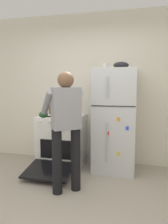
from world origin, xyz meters
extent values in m
plane|color=#9E9384|center=(0.00, 0.00, 0.00)|extent=(8.00, 8.00, 0.00)
cube|color=silver|center=(0.00, 1.95, 1.35)|extent=(6.00, 0.10, 2.70)
cube|color=silver|center=(0.42, 1.57, 0.84)|extent=(0.68, 0.68, 1.69)
cube|color=black|center=(0.42, 1.23, 1.11)|extent=(0.67, 0.01, 0.01)
cylinder|color=#B7B7BC|center=(0.33, 1.20, 0.56)|extent=(0.02, 0.02, 0.61)
cylinder|color=#B7B7BC|center=(0.33, 1.20, 1.40)|extent=(0.02, 0.02, 0.32)
cube|color=yellow|center=(0.51, 1.22, 0.39)|extent=(0.04, 0.01, 0.06)
cube|color=red|center=(0.34, 1.22, 0.69)|extent=(0.04, 0.01, 0.06)
cube|color=orange|center=(0.50, 1.22, 0.92)|extent=(0.04, 0.01, 0.06)
cube|color=blue|center=(0.64, 1.22, 0.79)|extent=(0.04, 0.01, 0.06)
cube|color=white|center=(-0.52, 1.57, 0.44)|extent=(0.76, 0.64, 0.89)
cube|color=black|center=(-0.52, 1.25, 0.37)|extent=(0.53, 0.01, 0.32)
cylinder|color=black|center=(-0.70, 1.43, 0.89)|extent=(0.17, 0.17, 0.01)
cylinder|color=black|center=(-0.34, 1.43, 0.89)|extent=(0.17, 0.17, 0.01)
cylinder|color=black|center=(-0.70, 1.71, 0.89)|extent=(0.17, 0.17, 0.01)
cylinder|color=black|center=(-0.34, 1.71, 0.89)|extent=(0.17, 0.17, 0.01)
cylinder|color=silver|center=(-0.78, 1.23, 0.83)|extent=(0.04, 0.03, 0.04)
cylinder|color=silver|center=(-0.61, 1.23, 0.83)|extent=(0.04, 0.03, 0.04)
cylinder|color=silver|center=(-0.43, 1.23, 0.83)|extent=(0.04, 0.03, 0.04)
cylinder|color=silver|center=(-0.26, 1.23, 0.83)|extent=(0.04, 0.03, 0.04)
cube|color=black|center=(-0.52, 0.97, 0.12)|extent=(0.72, 0.56, 0.12)
cylinder|color=black|center=(-0.22, 0.55, 0.43)|extent=(0.13, 0.13, 0.86)
cylinder|color=black|center=(-0.01, 0.71, 0.43)|extent=(0.13, 0.13, 0.86)
cube|color=gray|center=(-0.12, 0.63, 1.13)|extent=(0.41, 0.38, 0.54)
sphere|color=brown|center=(-0.12, 0.63, 1.49)|extent=(0.21, 0.21, 0.21)
sphere|color=black|center=(-0.12, 0.63, 1.46)|extent=(0.15, 0.15, 0.15)
cylinder|color=gray|center=(-0.41, 0.69, 1.18)|extent=(0.37, 0.45, 0.42)
cylinder|color=gray|center=(-0.09, 0.92, 1.18)|extent=(0.37, 0.45, 0.42)
ellipsoid|color=#1E5123|center=(-0.54, 0.86, 1.01)|extent=(0.12, 0.18, 0.10)
ellipsoid|color=#1E5123|center=(-0.22, 1.10, 1.01)|extent=(0.12, 0.18, 0.10)
cylinder|color=#236638|center=(-0.36, 1.52, 0.95)|extent=(0.24, 0.24, 0.12)
cube|color=black|center=(-0.51, 1.52, 0.99)|extent=(0.05, 0.03, 0.02)
cube|color=black|center=(-0.22, 1.52, 0.99)|extent=(0.05, 0.03, 0.02)
cylinder|color=silver|center=(0.24, 1.62, 1.74)|extent=(0.08, 0.08, 0.10)
torus|color=silver|center=(0.28, 1.62, 1.74)|extent=(0.06, 0.01, 0.06)
cylinder|color=brown|center=(-0.82, 1.77, 0.97)|extent=(0.05, 0.05, 0.16)
ellipsoid|color=black|center=(0.50, 1.57, 1.74)|extent=(0.25, 0.25, 0.11)
camera|label=1|loc=(0.78, -2.02, 1.43)|focal=34.93mm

